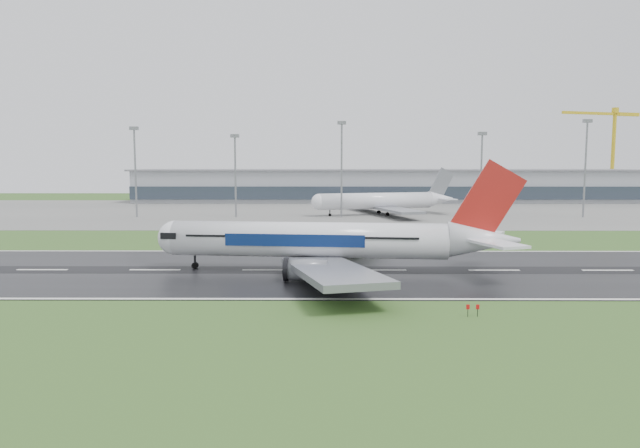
{
  "coord_description": "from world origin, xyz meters",
  "views": [
    {
      "loc": [
        -30.22,
        -100.33,
        18.95
      ],
      "look_at": [
        -30.81,
        12.0,
        7.0
      ],
      "focal_mm": 32.37,
      "sensor_mm": 36.0,
      "label": 1
    }
  ],
  "objects": [
    {
      "name": "parked_airliner",
      "position": [
        -8.7,
        109.23,
        8.32
      ],
      "size": [
        68.68,
        66.05,
        16.48
      ],
      "primitive_type": null,
      "rotation": [
        0.0,
        0.0,
        0.28
      ],
      "color": "white",
      "rests_on": "apron"
    },
    {
      "name": "tower_crane",
      "position": [
        119.6,
        200.0,
        23.41
      ],
      "size": [
        46.24,
        16.77,
        46.82
      ],
      "primitive_type": null,
      "rotation": [
        0.0,
        0.0,
        0.3
      ],
      "color": "gold",
      "rests_on": "ground"
    },
    {
      "name": "floodmast_4",
      "position": [
        60.44,
        100.0,
        16.31
      ],
      "size": [
        0.64,
        0.64,
        32.63
      ],
      "primitive_type": "cylinder",
      "color": "gray",
      "rests_on": "ground"
    },
    {
      "name": "ground",
      "position": [
        0.0,
        0.0,
        0.0
      ],
      "size": [
        520.0,
        520.0,
        0.0
      ],
      "primitive_type": "plane",
      "color": "#2F541E",
      "rests_on": "ground"
    },
    {
      "name": "runway",
      "position": [
        0.0,
        0.0,
        0.05
      ],
      "size": [
        400.0,
        45.0,
        0.1
      ],
      "primitive_type": "cube",
      "color": "black",
      "rests_on": "ground"
    },
    {
      "name": "apron",
      "position": [
        0.0,
        125.0,
        0.04
      ],
      "size": [
        400.0,
        130.0,
        0.08
      ],
      "primitive_type": "cube",
      "color": "slate",
      "rests_on": "ground"
    },
    {
      "name": "terminal",
      "position": [
        0.0,
        185.0,
        7.5
      ],
      "size": [
        240.0,
        36.0,
        15.0
      ],
      "primitive_type": "cube",
      "color": "gray",
      "rests_on": "ground"
    },
    {
      "name": "floodmast_2",
      "position": [
        -23.8,
        100.0,
        16.02
      ],
      "size": [
        0.64,
        0.64,
        32.04
      ],
      "primitive_type": "cylinder",
      "color": "gray",
      "rests_on": "ground"
    },
    {
      "name": "floodmast_3",
      "position": [
        24.55,
        100.0,
        14.18
      ],
      "size": [
        0.64,
        0.64,
        28.35
      ],
      "primitive_type": "cylinder",
      "color": "gray",
      "rests_on": "ground"
    },
    {
      "name": "floodmast_1",
      "position": [
        -60.66,
        100.0,
        13.8
      ],
      "size": [
        0.64,
        0.64,
        27.6
      ],
      "primitive_type": "cylinder",
      "color": "gray",
      "rests_on": "ground"
    },
    {
      "name": "main_airliner",
      "position": [
        -28.34,
        -1.09,
        9.39
      ],
      "size": [
        68.57,
        65.89,
        18.57
      ],
      "primitive_type": null,
      "rotation": [
        0.0,
        0.0,
        -0.1
      ],
      "color": "white",
      "rests_on": "runway"
    },
    {
      "name": "floodmast_0",
      "position": [
        -95.4,
        100.0,
        15.09
      ],
      "size": [
        0.64,
        0.64,
        30.18
      ],
      "primitive_type": "cylinder",
      "color": "gray",
      "rests_on": "ground"
    }
  ]
}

